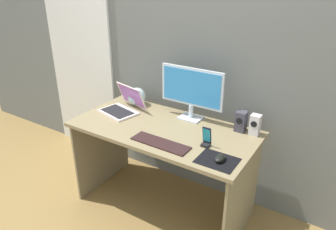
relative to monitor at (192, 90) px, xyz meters
name	(u,v)px	position (x,y,z in m)	size (l,w,h in m)	color
ground_plane	(164,205)	(-0.10, -0.25, -0.98)	(8.00, 8.00, 0.00)	olive
wall_back	(194,49)	(-0.10, 0.20, 0.27)	(6.00, 0.04, 2.50)	slate
door_left	(81,57)	(-1.37, 0.17, 0.03)	(0.82, 0.02, 2.02)	white
desk	(164,145)	(-0.10, -0.25, -0.39)	(1.40, 0.70, 0.74)	#897853
monitor	(192,90)	(0.00, 0.00, 0.00)	(0.52, 0.14, 0.42)	silver
speaker_right	(255,125)	(0.52, 0.01, -0.16)	(0.07, 0.07, 0.15)	silver
speaker_near_monitor	(241,121)	(0.41, 0.01, -0.16)	(0.07, 0.08, 0.15)	#3F3D4A
laptop	(123,106)	(-0.55, -0.18, -0.19)	(0.36, 0.35, 0.21)	white
fishbowl	(137,97)	(-0.53, 0.00, -0.16)	(0.16, 0.16, 0.16)	silver
keyboard_external	(160,143)	(0.02, -0.47, -0.23)	(0.43, 0.13, 0.01)	#2F1B1B
mousepad	(217,161)	(0.44, -0.45, -0.24)	(0.25, 0.20, 0.00)	black
mouse	(220,158)	(0.45, -0.45, -0.22)	(0.06, 0.10, 0.04)	black
phone_in_dock	(206,140)	(0.30, -0.32, -0.19)	(0.06, 0.05, 0.14)	black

